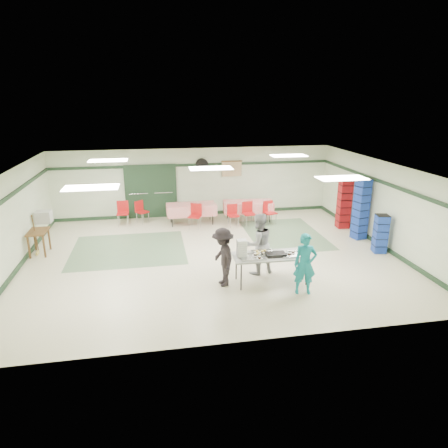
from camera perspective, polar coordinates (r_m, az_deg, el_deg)
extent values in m
plane|color=beige|center=(12.15, -1.78, -4.58)|extent=(11.00, 11.00, 0.00)
plane|color=white|center=(11.40, -1.91, 8.07)|extent=(11.00, 11.00, 0.00)
plane|color=silver|center=(16.04, -4.23, 5.97)|extent=(11.00, 0.00, 11.00)
plane|color=silver|center=(7.56, 3.26, -7.90)|extent=(11.00, 0.00, 11.00)
plane|color=silver|center=(12.22, -28.27, 0.07)|extent=(0.00, 9.00, 9.00)
plane|color=silver|center=(13.61, 21.75, 2.59)|extent=(0.00, 9.00, 9.00)
cube|color=#1C3320|center=(15.88, -4.28, 8.42)|extent=(11.00, 0.06, 0.10)
cube|color=#1C3320|center=(16.33, -4.12, 1.52)|extent=(11.00, 0.06, 0.12)
cube|color=#1C3320|center=(12.04, -28.62, 3.25)|extent=(0.06, 9.00, 0.10)
cube|color=#1C3320|center=(12.62, -27.29, -5.51)|extent=(0.06, 9.00, 0.12)
cube|color=#1C3320|center=(13.44, 21.98, 5.46)|extent=(0.06, 9.00, 0.10)
cube|color=#1C3320|center=(13.96, 21.04, -2.53)|extent=(0.06, 9.00, 0.12)
cube|color=#5A7858|center=(13.00, -13.43, -3.54)|extent=(3.50, 3.00, 0.01)
cube|color=#5A7858|center=(14.15, 8.59, -1.47)|extent=(2.50, 3.50, 0.01)
cube|color=gray|center=(15.97, -12.07, 4.47)|extent=(0.90, 0.06, 2.10)
cube|color=gray|center=(15.97, -8.66, 4.66)|extent=(0.90, 0.06, 2.10)
cube|color=#1C3320|center=(15.94, -10.38, 4.55)|extent=(2.00, 0.03, 2.15)
cylinder|color=black|center=(15.89, -3.18, 8.45)|extent=(0.50, 0.10, 0.50)
cube|color=tan|center=(16.11, 1.11, 7.88)|extent=(0.80, 0.02, 0.60)
cube|color=#A3A29E|center=(10.29, 6.79, -4.51)|extent=(1.98, 0.82, 0.04)
cylinder|color=black|center=(9.97, 2.47, -7.56)|extent=(0.04, 0.04, 0.72)
cylinder|color=black|center=(10.43, 11.74, -6.75)|extent=(0.04, 0.04, 0.72)
cylinder|color=black|center=(10.54, 1.75, -6.09)|extent=(0.04, 0.04, 0.72)
cylinder|color=black|center=(10.97, 10.56, -5.40)|extent=(0.04, 0.04, 0.72)
cube|color=silver|center=(10.33, 9.48, -4.35)|extent=(0.54, 0.42, 0.02)
cube|color=silver|center=(10.35, 5.66, -4.16)|extent=(0.56, 0.43, 0.02)
cube|color=silver|center=(10.06, 4.10, -4.76)|extent=(0.62, 0.47, 0.02)
cube|color=black|center=(10.23, 7.40, -4.33)|extent=(0.50, 0.32, 0.08)
cube|color=white|center=(10.06, 2.56, -3.47)|extent=(0.24, 0.22, 0.44)
imported|color=teal|center=(9.86, 11.49, -5.64)|extent=(0.61, 0.46, 1.53)
imported|color=#939297|center=(10.75, 4.93, -2.85)|extent=(0.97, 0.85, 1.69)
imported|color=black|center=(10.08, -0.16, -4.75)|extent=(0.70, 1.05, 1.52)
cube|color=red|center=(15.40, 3.48, 3.16)|extent=(1.96, 1.02, 0.05)
cube|color=red|center=(15.45, 3.47, 2.48)|extent=(1.96, 1.04, 0.40)
cylinder|color=black|center=(15.12, 0.66, 1.42)|extent=(0.04, 0.04, 0.72)
cylinder|color=black|center=(15.32, 6.51, 1.52)|extent=(0.04, 0.04, 0.72)
cylinder|color=black|center=(15.72, 0.48, 2.06)|extent=(0.04, 0.04, 0.72)
cylinder|color=black|center=(15.91, 6.12, 2.16)|extent=(0.04, 0.04, 0.72)
cube|color=red|center=(15.04, -4.70, 2.78)|extent=(1.85, 0.84, 0.05)
cube|color=red|center=(15.09, -4.68, 2.08)|extent=(1.85, 0.86, 0.40)
cylinder|color=black|center=(14.79, -7.44, 0.88)|extent=(0.04, 0.04, 0.72)
cylinder|color=black|center=(14.97, -1.62, 1.24)|extent=(0.04, 0.04, 0.72)
cylinder|color=black|center=(15.37, -7.62, 1.53)|extent=(0.04, 0.04, 0.72)
cylinder|color=black|center=(15.54, -2.02, 1.86)|extent=(0.04, 0.04, 0.72)
cube|color=red|center=(14.84, 3.60, 1.45)|extent=(0.48, 0.48, 0.04)
cube|color=red|center=(14.94, 3.34, 2.48)|extent=(0.42, 0.11, 0.41)
cylinder|color=silver|center=(14.70, 3.24, 0.33)|extent=(0.02, 0.02, 0.43)
cylinder|color=silver|center=(14.83, 4.42, 0.45)|extent=(0.02, 0.02, 0.43)
cylinder|color=silver|center=(14.99, 2.75, 0.69)|extent=(0.02, 0.02, 0.43)
cylinder|color=silver|center=(15.12, 3.92, 0.81)|extent=(0.02, 0.02, 0.43)
cube|color=red|center=(14.72, 1.34, 1.21)|extent=(0.41, 0.41, 0.04)
cube|color=red|center=(14.82, 1.16, 2.17)|extent=(0.39, 0.07, 0.38)
cylinder|color=silver|center=(14.61, 0.93, 0.17)|extent=(0.02, 0.02, 0.40)
cylinder|color=silver|center=(14.69, 2.08, 0.26)|extent=(0.02, 0.02, 0.40)
cylinder|color=silver|center=(14.89, 0.61, 0.51)|extent=(0.02, 0.02, 0.40)
cylinder|color=silver|center=(14.97, 1.74, 0.61)|extent=(0.02, 0.02, 0.40)
cube|color=red|center=(15.05, 6.61, 1.58)|extent=(0.50, 0.50, 0.04)
cube|color=red|center=(15.14, 6.27, 2.58)|extent=(0.41, 0.15, 0.41)
cylinder|color=silver|center=(14.90, 6.37, 0.48)|extent=(0.02, 0.02, 0.43)
cylinder|color=silver|center=(15.07, 7.44, 0.64)|extent=(0.02, 0.02, 0.43)
cylinder|color=silver|center=(15.17, 5.73, 0.81)|extent=(0.02, 0.02, 0.43)
cylinder|color=silver|center=(15.34, 6.78, 0.96)|extent=(0.02, 0.02, 0.43)
cube|color=red|center=(14.50, -4.20, 1.08)|extent=(0.56, 0.56, 0.04)
cube|color=red|center=(14.61, -3.99, 2.16)|extent=(0.40, 0.21, 0.42)
cylinder|color=silver|center=(14.47, -5.01, 0.02)|extent=(0.02, 0.02, 0.44)
cylinder|color=silver|center=(14.37, -3.73, -0.08)|extent=(0.02, 0.02, 0.44)
cylinder|color=silver|center=(14.78, -4.60, 0.41)|extent=(0.02, 0.02, 0.44)
cylinder|color=silver|center=(14.68, -3.35, 0.31)|extent=(0.02, 0.02, 0.44)
cube|color=red|center=(15.46, -11.59, 1.69)|extent=(0.55, 0.55, 0.04)
cube|color=red|center=(15.53, -12.06, 2.57)|extent=(0.32, 0.29, 0.39)
cylinder|color=silver|center=(15.31, -11.61, 0.65)|extent=(0.02, 0.02, 0.41)
cylinder|color=silver|center=(15.50, -10.72, 0.92)|extent=(0.02, 0.02, 0.41)
cylinder|color=silver|center=(15.54, -12.35, 0.86)|extent=(0.02, 0.02, 0.41)
cylinder|color=silver|center=(15.73, -11.47, 1.12)|extent=(0.02, 0.02, 0.41)
cube|color=red|center=(15.29, -14.27, 1.46)|extent=(0.43, 0.43, 0.04)
cube|color=red|center=(15.41, -14.27, 2.48)|extent=(0.42, 0.05, 0.42)
cylinder|color=silver|center=(15.22, -14.88, 0.37)|extent=(0.02, 0.02, 0.44)
cylinder|color=silver|center=(15.18, -13.62, 0.43)|extent=(0.02, 0.02, 0.44)
cylinder|color=silver|center=(15.54, -14.77, 0.74)|extent=(0.02, 0.02, 0.44)
cylinder|color=silver|center=(15.51, -13.52, 0.80)|extent=(0.02, 0.02, 0.44)
cube|color=#1B3EA5|center=(14.07, 18.98, 2.03)|extent=(0.47, 0.47, 2.07)
cube|color=maroon|center=(15.11, 16.79, 2.92)|extent=(0.45, 0.45, 1.88)
cube|color=#1B3EA5|center=(13.13, 21.46, -1.32)|extent=(0.44, 0.44, 1.21)
cube|color=brown|center=(13.32, -25.07, -0.99)|extent=(0.54, 0.83, 0.05)
cube|color=brown|center=(13.18, -26.10, -3.03)|extent=(0.05, 0.05, 0.70)
cube|color=brown|center=(13.06, -24.30, -2.95)|extent=(0.05, 0.05, 0.70)
cube|color=brown|center=(13.79, -25.40, -2.04)|extent=(0.05, 0.05, 0.70)
cube|color=brown|center=(13.69, -23.68, -1.96)|extent=(0.05, 0.05, 0.70)
cube|color=#ADADA9|center=(14.04, -24.37, 0.93)|extent=(0.48, 0.42, 0.38)
cylinder|color=brown|center=(13.36, -25.36, -1.29)|extent=(0.06, 0.21, 1.24)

